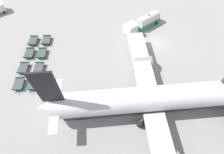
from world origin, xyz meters
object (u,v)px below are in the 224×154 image
object	(u,v)px
airplane	(156,99)
baggage_dolly_row_mid_a_col_d	(33,84)
fuel_tanker_primary	(144,22)
baggage_dolly_row_near_col_b	(29,53)
baggage_dolly_row_near_col_a	(33,41)
baggage_dolly_row_mid_a_col_b	(42,53)
baggage_dolly_row_mid_a_col_c	(39,68)
baggage_dolly_row_mid_a_col_a	(46,40)
baggage_dolly_row_near_col_d	(19,84)
baggage_dolly_row_near_col_c	(23,68)

from	to	relation	value
airplane	baggage_dolly_row_mid_a_col_d	bearing A→B (deg)	-111.55
fuel_tanker_primary	baggage_dolly_row_near_col_b	world-z (taller)	fuel_tanker_primary
baggage_dolly_row_near_col_a	airplane	bearing A→B (deg)	47.39
airplane	baggage_dolly_row_mid_a_col_b	size ratio (longest dim) A/B	11.05
baggage_dolly_row_near_col_a	baggage_dolly_row_near_col_b	size ratio (longest dim) A/B	1.00
airplane	baggage_dolly_row_near_col_b	xyz separation A→B (m)	(-16.13, -22.03, -2.59)
baggage_dolly_row_near_col_a	baggage_dolly_row_mid_a_col_c	size ratio (longest dim) A/B	1.00
baggage_dolly_row_near_col_b	baggage_dolly_row_mid_a_col_d	distance (m)	8.08
baggage_dolly_row_near_col_b	baggage_dolly_row_near_col_a	bearing A→B (deg)	172.58
baggage_dolly_row_near_col_b	baggage_dolly_row_mid_a_col_a	size ratio (longest dim) A/B	1.00
baggage_dolly_row_mid_a_col_c	baggage_dolly_row_mid_a_col_d	distance (m)	3.64
baggage_dolly_row_mid_a_col_b	baggage_dolly_row_mid_a_col_c	world-z (taller)	same
baggage_dolly_row_mid_a_col_a	baggage_dolly_row_near_col_d	bearing A→B (deg)	-22.85
airplane	baggage_dolly_row_near_col_c	distance (m)	26.07
airplane	baggage_dolly_row_mid_a_col_b	distance (m)	25.10
baggage_dolly_row_near_col_b	baggage_dolly_row_mid_a_col_b	distance (m)	2.64
baggage_dolly_row_near_col_d	baggage_dolly_row_near_col_a	bearing A→B (deg)	171.41
baggage_dolly_row_mid_a_col_b	baggage_dolly_row_mid_a_col_c	distance (m)	3.98
baggage_dolly_row_near_col_a	baggage_dolly_row_mid_a_col_d	world-z (taller)	same
baggage_dolly_row_mid_a_col_c	baggage_dolly_row_mid_a_col_d	world-z (taller)	same
baggage_dolly_row_near_col_b	baggage_dolly_row_mid_a_col_d	xyz separation A→B (m)	(7.97, 1.36, 0.00)
baggage_dolly_row_near_col_c	baggage_dolly_row_mid_a_col_b	world-z (taller)	same
baggage_dolly_row_near_col_d	baggage_dolly_row_mid_a_col_b	world-z (taller)	same
fuel_tanker_primary	baggage_dolly_row_near_col_c	xyz separation A→B (m)	(8.43, -26.98, -0.83)
airplane	baggage_dolly_row_mid_a_col_c	xyz separation A→B (m)	(-11.70, -19.81, -2.59)
baggage_dolly_row_near_col_a	baggage_dolly_row_near_col_d	xyz separation A→B (m)	(11.25, -1.70, 0.00)
airplane	baggage_dolly_row_mid_a_col_a	distance (m)	27.09
baggage_dolly_row_near_col_b	baggage_dolly_row_mid_a_col_c	xyz separation A→B (m)	(4.43, 2.22, 0.00)
baggage_dolly_row_mid_a_col_d	baggage_dolly_row_mid_a_col_b	bearing A→B (deg)	170.61
fuel_tanker_primary	baggage_dolly_row_mid_a_col_a	xyz separation A→B (m)	(1.23, -22.78, -0.83)
baggage_dolly_row_near_col_b	baggage_dolly_row_near_col_c	distance (m)	3.95
baggage_dolly_row_near_col_d	baggage_dolly_row_mid_a_col_a	distance (m)	11.83
airplane	fuel_tanker_primary	bearing A→B (deg)	168.72
baggage_dolly_row_mid_a_col_b	baggage_dolly_row_near_col_d	bearing A→B (deg)	-28.25
fuel_tanker_primary	baggage_dolly_row_mid_a_col_a	size ratio (longest dim) A/B	2.82
airplane	baggage_dolly_row_mid_a_col_c	bearing A→B (deg)	-120.57
baggage_dolly_row_near_col_b	fuel_tanker_primary	bearing A→B (deg)	99.92
baggage_dolly_row_near_col_c	baggage_dolly_row_mid_a_col_a	size ratio (longest dim) A/B	1.00
baggage_dolly_row_mid_a_col_b	fuel_tanker_primary	bearing A→B (deg)	102.07
baggage_dolly_row_mid_a_col_d	baggage_dolly_row_near_col_d	bearing A→B (deg)	-98.91
baggage_dolly_row_near_col_a	baggage_dolly_row_near_col_d	world-z (taller)	same
airplane	baggage_dolly_row_near_col_d	xyz separation A→B (m)	(-8.57, -23.25, -2.59)
baggage_dolly_row_mid_a_col_b	baggage_dolly_row_near_col_a	bearing A→B (deg)	-153.00
airplane	baggage_dolly_row_near_col_d	bearing A→B (deg)	-110.23
baggage_dolly_row_mid_a_col_a	baggage_dolly_row_mid_a_col_b	size ratio (longest dim) A/B	1.00
baggage_dolly_row_near_col_d	baggage_dolly_row_mid_a_col_a	world-z (taller)	same
baggage_dolly_row_near_col_a	baggage_dolly_row_near_col_b	bearing A→B (deg)	-7.42
fuel_tanker_primary	baggage_dolly_row_mid_a_col_c	size ratio (longest dim) A/B	2.82
baggage_dolly_row_mid_a_col_d	baggage_dolly_row_mid_a_col_c	bearing A→B (deg)	166.30
baggage_dolly_row_mid_a_col_a	baggage_dolly_row_mid_a_col_c	xyz separation A→B (m)	(7.77, -1.16, 0.00)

